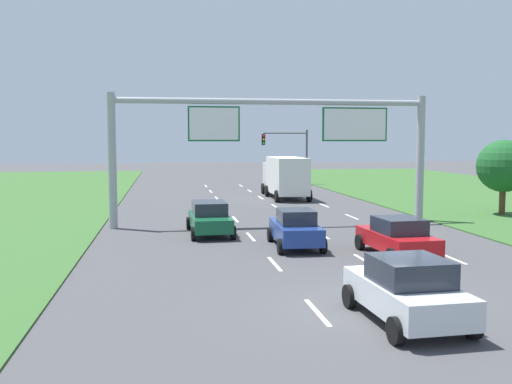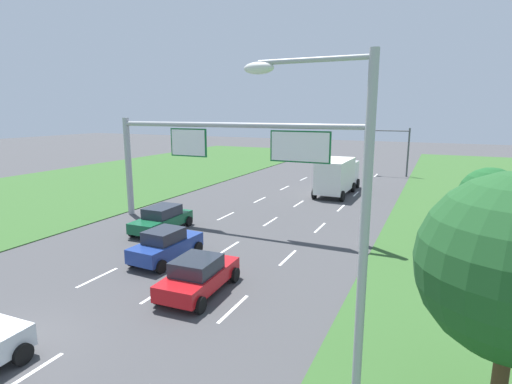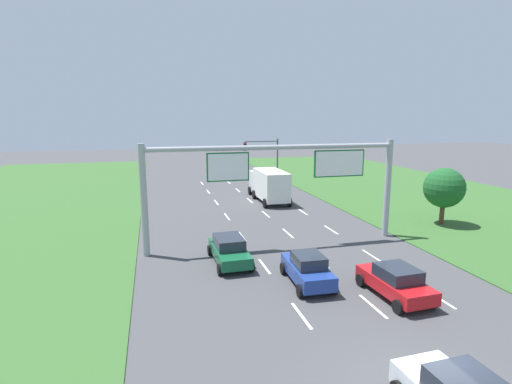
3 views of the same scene
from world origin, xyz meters
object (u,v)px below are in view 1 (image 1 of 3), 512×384
(traffic_light_mast, at_px, (288,147))
(car_far_ahead, at_px, (210,218))
(car_lead_silver, at_px, (397,237))
(car_mid_lane, at_px, (407,290))
(sign_gantry, at_px, (279,134))
(roadside_tree_mid, at_px, (504,166))
(car_near_red, at_px, (295,228))
(box_truck, at_px, (285,176))

(traffic_light_mast, bearing_deg, car_far_ahead, -109.34)
(car_lead_silver, relative_size, car_mid_lane, 1.04)
(car_mid_lane, relative_size, sign_gantry, 0.24)
(roadside_tree_mid, bearing_deg, traffic_light_mast, 107.22)
(car_near_red, bearing_deg, car_mid_lane, -84.89)
(car_mid_lane, xyz_separation_m, sign_gantry, (0.07, 16.82, 4.05))
(roadside_tree_mid, bearing_deg, car_lead_silver, -136.63)
(car_near_red, distance_m, car_lead_silver, 4.32)
(sign_gantry, bearing_deg, car_far_ahead, -147.07)
(sign_gantry, bearing_deg, car_mid_lane, -90.25)
(car_lead_silver, distance_m, traffic_light_mast, 36.09)
(car_near_red, bearing_deg, car_lead_silver, -32.68)
(car_mid_lane, bearing_deg, roadside_tree_mid, 49.71)
(car_lead_silver, distance_m, car_far_ahead, 9.46)
(sign_gantry, xyz_separation_m, roadside_tree_mid, (14.18, 1.56, -1.90))
(box_truck, bearing_deg, traffic_light_mast, 77.23)
(car_lead_silver, height_order, car_far_ahead, car_far_ahead)
(car_lead_silver, height_order, sign_gantry, sign_gantry)
(car_lead_silver, relative_size, sign_gantry, 0.25)
(car_near_red, height_order, box_truck, box_truck)
(car_near_red, relative_size, car_far_ahead, 0.91)
(roadside_tree_mid, bearing_deg, car_near_red, -151.21)
(car_far_ahead, xyz_separation_m, traffic_light_mast, (10.29, 29.33, 3.06))
(car_lead_silver, xyz_separation_m, box_truck, (0.31, 22.84, 0.95))
(roadside_tree_mid, bearing_deg, car_mid_lane, -127.79)
(traffic_light_mast, distance_m, roadside_tree_mid, 26.41)
(traffic_light_mast, bearing_deg, roadside_tree_mid, -72.78)
(car_far_ahead, height_order, traffic_light_mast, traffic_light_mast)
(car_far_ahead, xyz_separation_m, sign_gantry, (3.93, 2.55, 4.08))
(car_near_red, xyz_separation_m, car_mid_lane, (0.49, -10.28, 0.02))
(car_mid_lane, height_order, box_truck, box_truck)
(box_truck, distance_m, traffic_light_mast, 13.49)
(roadside_tree_mid, bearing_deg, sign_gantry, -173.70)
(traffic_light_mast, bearing_deg, car_mid_lane, -98.40)
(car_far_ahead, bearing_deg, traffic_light_mast, 69.25)
(car_lead_silver, bearing_deg, traffic_light_mast, 81.83)
(traffic_light_mast, xyz_separation_m, roadside_tree_mid, (7.82, -25.22, -0.87))
(car_lead_silver, bearing_deg, car_far_ahead, 134.06)
(car_near_red, height_order, roadside_tree_mid, roadside_tree_mid)
(car_far_ahead, xyz_separation_m, roadside_tree_mid, (18.11, 4.11, 2.18))
(car_far_ahead, relative_size, traffic_light_mast, 0.80)
(car_mid_lane, xyz_separation_m, car_far_ahead, (-3.86, 14.27, -0.03))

